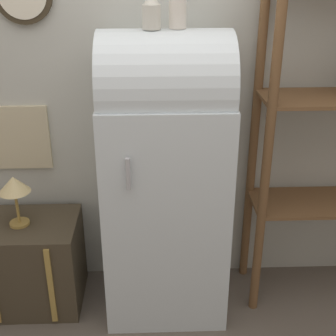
{
  "coord_description": "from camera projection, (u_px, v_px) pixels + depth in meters",
  "views": [
    {
      "loc": [
        -0.07,
        -1.99,
        1.93
      ],
      "look_at": [
        0.01,
        0.27,
        0.88
      ],
      "focal_mm": 50.0,
      "sensor_mm": 36.0,
      "label": 1
    }
  ],
  "objects": [
    {
      "name": "ground_plane",
      "position": [
        167.0,
        330.0,
        2.61
      ],
      "size": [
        12.0,
        12.0,
        0.0
      ],
      "primitive_type": "plane",
      "color": "#60564C"
    },
    {
      "name": "wall_back",
      "position": [
        162.0,
        67.0,
        2.57
      ],
      "size": [
        7.0,
        0.09,
        2.7
      ],
      "color": "#B7B7AD",
      "rests_on": "ground_plane"
    },
    {
      "name": "refrigerator",
      "position": [
        165.0,
        176.0,
        2.51
      ],
      "size": [
        0.66,
        0.6,
        1.6
      ],
      "color": "silver",
      "rests_on": "ground_plane"
    },
    {
      "name": "suitcase_trunk",
      "position": [
        31.0,
        263.0,
        2.74
      ],
      "size": [
        0.57,
        0.45,
        0.54
      ],
      "color": "#423828",
      "rests_on": "ground_plane"
    },
    {
      "name": "shelf_unit",
      "position": [
        333.0,
        124.0,
        2.49
      ],
      "size": [
        0.79,
        0.38,
        1.86
      ],
      "color": "brown",
      "rests_on": "ground_plane"
    },
    {
      "name": "vase_left",
      "position": [
        151.0,
        12.0,
        2.14
      ],
      "size": [
        0.09,
        0.09,
        0.17
      ],
      "color": "beige",
      "rests_on": "refrigerator"
    },
    {
      "name": "desk_lamp",
      "position": [
        14.0,
        187.0,
        2.52
      ],
      "size": [
        0.17,
        0.17,
        0.3
      ],
      "color": "#AD8942",
      "rests_on": "suitcase_trunk"
    }
  ]
}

